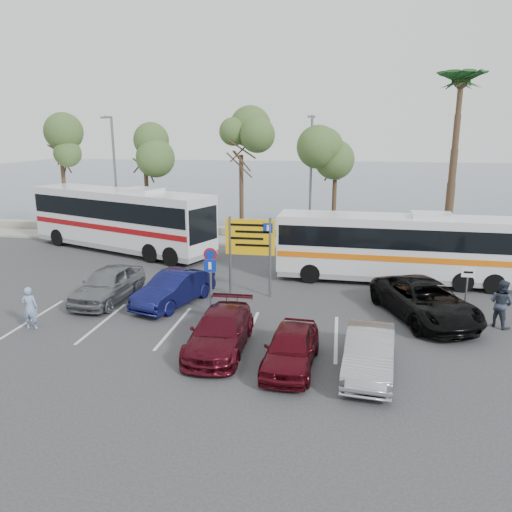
% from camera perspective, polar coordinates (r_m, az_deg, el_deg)
% --- Properties ---
extents(ground, '(120.00, 120.00, 0.00)m').
position_cam_1_polar(ground, '(19.94, -5.16, -7.26)').
color(ground, '#303033').
rests_on(ground, ground).
extents(kerb_strip, '(44.00, 2.40, 0.15)m').
position_cam_1_polar(kerb_strip, '(33.09, 0.92, 1.62)').
color(kerb_strip, gray).
rests_on(kerb_strip, ground).
extents(seawall, '(48.00, 0.80, 0.60)m').
position_cam_1_polar(seawall, '(34.97, 1.41, 2.68)').
color(seawall, gray).
rests_on(seawall, ground).
extents(sea, '(140.00, 140.00, 0.00)m').
position_cam_1_polar(sea, '(78.42, 6.00, 8.78)').
color(sea, '#42536B').
rests_on(sea, ground).
extents(tree_far_left, '(3.20, 3.20, 7.60)m').
position_cam_1_polar(tree_far_left, '(37.07, -21.47, 11.77)').
color(tree_far_left, '#382619').
rests_on(tree_far_left, kerb_strip).
extents(tree_left, '(3.20, 3.20, 7.20)m').
position_cam_1_polar(tree_left, '(34.43, -12.62, 11.74)').
color(tree_left, '#382619').
rests_on(tree_left, kerb_strip).
extents(tree_mid, '(3.20, 3.20, 8.00)m').
position_cam_1_polar(tree_mid, '(32.56, -1.72, 13.09)').
color(tree_mid, '#382619').
rests_on(tree_mid, kerb_strip).
extents(tree_right, '(3.20, 3.20, 7.40)m').
position_cam_1_polar(tree_right, '(31.96, 9.14, 12.03)').
color(tree_right, '#382619').
rests_on(tree_right, kerb_strip).
extents(palm_tree, '(4.80, 4.80, 11.20)m').
position_cam_1_polar(palm_tree, '(32.74, 22.38, 17.72)').
color(palm_tree, '#382619').
rests_on(palm_tree, kerb_strip).
extents(street_lamp_left, '(0.45, 1.15, 8.01)m').
position_cam_1_polar(street_lamp_left, '(34.87, -15.88, 9.25)').
color(street_lamp_left, slate).
rests_on(street_lamp_left, kerb_strip).
extents(street_lamp_right, '(0.45, 1.15, 8.01)m').
position_cam_1_polar(street_lamp_right, '(31.62, 6.27, 9.25)').
color(street_lamp_right, slate).
rests_on(street_lamp_right, kerb_strip).
extents(direction_sign, '(2.20, 0.12, 3.60)m').
position_cam_1_polar(direction_sign, '(22.01, -0.68, 1.48)').
color(direction_sign, slate).
rests_on(direction_sign, ground).
extents(sign_no_stop, '(0.60, 0.08, 2.35)m').
position_cam_1_polar(sign_no_stop, '(21.78, -5.21, -1.03)').
color(sign_no_stop, slate).
rests_on(sign_no_stop, ground).
extents(sign_parking, '(0.50, 0.07, 2.25)m').
position_cam_1_polar(sign_parking, '(20.23, -5.24, -2.54)').
color(sign_parking, slate).
rests_on(sign_parking, ground).
extents(sign_taxi, '(0.50, 0.07, 2.20)m').
position_cam_1_polar(sign_taxi, '(20.90, 22.95, -3.23)').
color(sign_taxi, slate).
rests_on(sign_taxi, ground).
extents(lane_markings, '(12.02, 4.20, 0.01)m').
position_cam_1_polar(lane_markings, '(19.36, -9.21, -8.05)').
color(lane_markings, silver).
rests_on(lane_markings, ground).
extents(coach_bus_left, '(12.86, 7.35, 3.98)m').
position_cam_1_polar(coach_bus_left, '(31.81, -15.20, 3.87)').
color(coach_bus_left, silver).
rests_on(coach_bus_left, ground).
extents(coach_bus_right, '(11.24, 2.81, 3.48)m').
position_cam_1_polar(coach_bus_right, '(25.23, 15.38, 0.71)').
color(coach_bus_right, silver).
rests_on(coach_bus_right, ground).
extents(car_silver_a, '(2.06, 4.52, 1.50)m').
position_cam_1_polar(car_silver_a, '(22.72, -16.55, -3.10)').
color(car_silver_a, slate).
rests_on(car_silver_a, ground).
extents(car_blue, '(2.76, 4.54, 1.41)m').
position_cam_1_polar(car_blue, '(21.61, -9.35, -3.70)').
color(car_blue, '#0E1145').
rests_on(car_blue, ground).
extents(car_maroon, '(1.87, 4.52, 1.31)m').
position_cam_1_polar(car_maroon, '(17.12, -4.14, -8.59)').
color(car_maroon, '#490C16').
rests_on(car_maroon, ground).
extents(car_red, '(1.76, 3.89, 1.30)m').
position_cam_1_polar(car_red, '(15.93, 4.01, -10.41)').
color(car_red, '#4D0B13').
rests_on(car_red, ground).
extents(suv_black, '(4.30, 6.01, 1.52)m').
position_cam_1_polar(suv_black, '(20.79, 18.74, -4.84)').
color(suv_black, black).
rests_on(suv_black, ground).
extents(car_silver_b, '(1.80, 4.21, 1.35)m').
position_cam_1_polar(car_silver_b, '(15.91, 12.80, -10.69)').
color(car_silver_b, gray).
rests_on(car_silver_b, ground).
extents(pedestrian_near, '(0.65, 0.48, 1.65)m').
position_cam_1_polar(pedestrian_near, '(20.54, -24.43, -5.43)').
color(pedestrian_near, '#859CC2').
rests_on(pedestrian_near, ground).
extents(pedestrian_far, '(1.12, 1.14, 1.85)m').
position_cam_1_polar(pedestrian_far, '(21.04, 26.21, -4.88)').
color(pedestrian_far, '#2D3444').
rests_on(pedestrian_far, ground).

